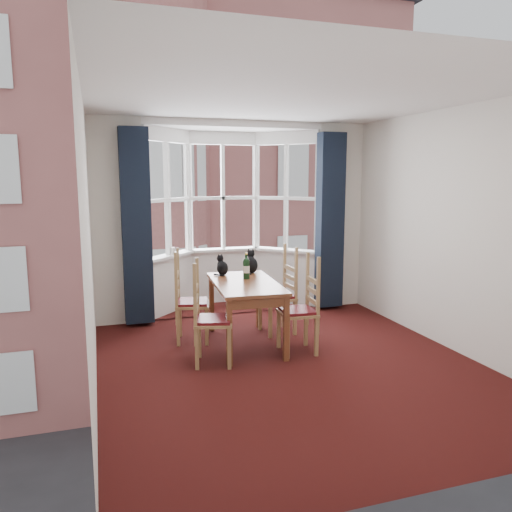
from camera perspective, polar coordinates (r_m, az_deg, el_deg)
name	(u,v)px	position (r m, az deg, el deg)	size (l,w,h in m)	color
floor	(293,367)	(5.47, 4.22, -12.58)	(4.50, 4.50, 0.00)	black
ceiling	(296,96)	(5.14, 4.61, 17.79)	(4.50, 4.50, 0.00)	white
wall_left	(89,246)	(4.75, -18.55, 1.11)	(4.50, 4.50, 0.00)	silver
wall_right	(456,231)	(6.16, 21.92, 2.67)	(4.50, 4.50, 0.00)	silver
wall_near	(436,281)	(3.18, 19.90, -2.76)	(4.00, 4.00, 0.00)	silver
wall_back_pier_left	(118,223)	(6.99, -15.52, 3.70)	(0.70, 0.12, 2.80)	silver
wall_back_pier_right	(338,216)	(7.85, 9.39, 4.48)	(0.70, 0.12, 2.80)	silver
bay_window	(227,217)	(7.73, -3.34, 4.51)	(2.76, 0.94, 2.80)	white
curtain_left	(136,227)	(6.83, -13.50, 3.24)	(0.38, 0.22, 2.60)	black
curtain_right	(330,221)	(7.59, 8.45, 3.96)	(0.38, 0.22, 2.60)	black
dining_table	(245,290)	(5.97, -1.21, -3.93)	(0.83, 1.42, 0.77)	brown
chair_left_near	(205,321)	(5.45, -5.84, -7.45)	(0.50, 0.51, 0.92)	#9D7B4C
chair_left_far	(185,304)	(6.20, -8.11, -5.43)	(0.48, 0.50, 0.92)	#9D7B4C
chair_right_near	(305,312)	(5.82, 5.62, -6.38)	(0.43, 0.45, 0.92)	#9D7B4C
chair_right_far	(284,297)	(6.51, 3.19, -4.65)	(0.42, 0.44, 0.92)	#9D7B4C
cat_left	(222,267)	(6.37, -3.88, -1.26)	(0.18, 0.22, 0.27)	black
cat_right	(251,264)	(6.50, -0.55, -0.87)	(0.21, 0.26, 0.32)	black
wine_bottle	(246,268)	(6.11, -1.12, -1.33)	(0.08, 0.08, 0.32)	black
candle_tall	(173,251)	(7.46, -9.46, 0.56)	(0.06, 0.06, 0.11)	white
street	(127,286)	(37.87, -14.52, -3.34)	(80.00, 80.00, 0.00)	#333335
tenement_building	(150,187)	(18.82, -12.05, 7.69)	(18.40, 7.80, 15.20)	#AB5E58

